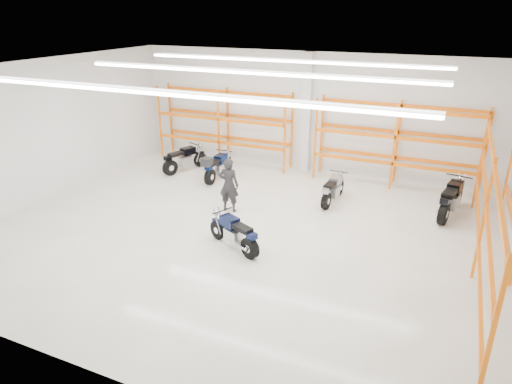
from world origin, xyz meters
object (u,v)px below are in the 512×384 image
at_px(motorcycle_main, 235,234).
at_px(standing_man, 229,185).
at_px(motorcycle_back_b, 217,167).
at_px(motorcycle_back_c, 332,190).
at_px(structural_column, 307,113).
at_px(motorcycle_back_a, 183,160).
at_px(motorcycle_back_d, 451,200).

xyz_separation_m(motorcycle_main, standing_man, (-1.27, 2.15, 0.42)).
height_order(motorcycle_main, motorcycle_back_b, motorcycle_back_b).
distance_m(motorcycle_back_c, structural_column, 3.78).
bearing_deg(motorcycle_main, structural_column, 92.79).
bearing_deg(motorcycle_back_a, motorcycle_back_c, -6.27).
relative_size(motorcycle_back_a, structural_column, 0.44).
distance_m(motorcycle_main, motorcycle_back_b, 5.34).
relative_size(standing_man, structural_column, 0.39).
xyz_separation_m(motorcycle_back_c, standing_man, (-2.79, -1.95, 0.43)).
bearing_deg(standing_man, structural_column, -107.07).
distance_m(motorcycle_back_b, standing_man, 2.87).
bearing_deg(standing_man, motorcycle_back_c, -150.82).
bearing_deg(motorcycle_back_b, motorcycle_back_d, 0.64).
distance_m(motorcycle_main, motorcycle_back_d, 6.81).
distance_m(motorcycle_back_d, structural_column, 6.14).
distance_m(motorcycle_back_b, motorcycle_back_c, 4.49).
xyz_separation_m(motorcycle_main, structural_column, (-0.33, 6.86, 1.80)).
bearing_deg(motorcycle_back_a, standing_man, -38.16).
relative_size(motorcycle_main, motorcycle_back_c, 0.96).
xyz_separation_m(motorcycle_back_a, motorcycle_back_c, (6.12, -0.67, -0.04)).
xyz_separation_m(motorcycle_back_d, standing_man, (-6.35, -2.38, 0.34)).
relative_size(motorcycle_main, motorcycle_back_a, 0.92).
bearing_deg(motorcycle_main, motorcycle_back_a, 133.99).
bearing_deg(motorcycle_back_b, motorcycle_back_c, -4.40).
relative_size(motorcycle_back_b, standing_man, 1.19).
height_order(motorcycle_main, standing_man, standing_man).
distance_m(motorcycle_back_c, standing_man, 3.43).
distance_m(motorcycle_main, motorcycle_back_a, 6.64).
bearing_deg(motorcycle_main, motorcycle_back_b, 123.66).
distance_m(motorcycle_back_b, motorcycle_back_d, 8.04).
height_order(motorcycle_back_c, structural_column, structural_column).
bearing_deg(motorcycle_back_c, structural_column, 123.80).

